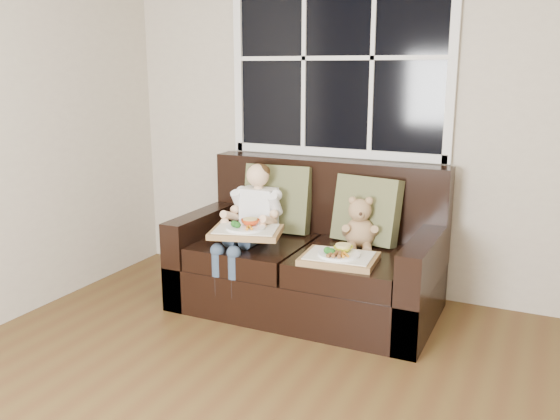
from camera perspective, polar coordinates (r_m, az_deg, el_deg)
The scene contains 9 objects.
room_walls at distance 1.73m, azimuth -3.69°, elevation 13.68°, with size 4.52×5.02×2.71m.
window_back at distance 4.25m, azimuth 5.60°, elevation 14.35°, with size 1.62×0.04×1.37m.
loveseat at distance 4.02m, azimuth 2.92°, elevation -4.99°, with size 1.70×0.92×0.96m.
pillow_left at distance 4.18m, azimuth -0.22°, elevation 1.09°, with size 0.49×0.25×0.48m.
pillow_right at distance 3.95m, azimuth 8.35°, elevation -0.01°, with size 0.47×0.27×0.45m.
child at distance 3.99m, azimuth -2.68°, elevation -0.43°, with size 0.34×0.58×0.78m.
teddy_bear at distance 3.85m, azimuth 7.66°, elevation -1.59°, with size 0.24×0.29×0.35m.
tray_left at distance 3.79m, azimuth -3.26°, elevation -1.94°, with size 0.52×0.44×0.10m.
tray_right at distance 3.58m, azimuth 5.73°, elevation -4.52°, with size 0.47×0.37×0.10m.
Camera 1 is at (0.83, -1.51, 1.59)m, focal length 38.00 mm.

